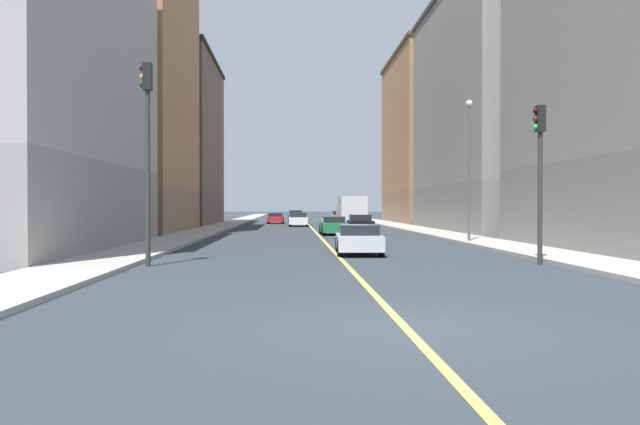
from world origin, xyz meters
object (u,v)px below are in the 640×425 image
(building_left_mid, at_px, (494,111))
(building_right_distant, at_px, (173,141))
(car_silver, at_px, (359,240))
(car_green, at_px, (333,226))
(traffic_light_left_near, at_px, (540,161))
(car_black, at_px, (360,223))
(building_right_corner, at_px, (16,60))
(building_right_midblock, at_px, (126,70))
(car_blue, at_px, (296,216))
(car_orange, at_px, (339,217))
(building_left_far, at_px, (431,139))
(car_white, at_px, (299,220))
(car_red, at_px, (276,218))
(traffic_light_right_near, at_px, (147,137))
(box_truck, at_px, (351,210))
(street_lamp_left_near, at_px, (469,156))

(building_left_mid, height_order, building_right_distant, building_left_mid)
(building_left_mid, relative_size, car_silver, 5.59)
(car_green, distance_m, car_silver, 17.71)
(building_left_mid, distance_m, traffic_light_left_near, 29.90)
(building_right_distant, bearing_deg, car_black, -40.72)
(building_right_corner, distance_m, car_green, 22.69)
(building_right_midblock, xyz_separation_m, building_right_distant, (-0.00, 19.05, -3.40))
(car_blue, bearing_deg, car_silver, -87.67)
(traffic_light_left_near, height_order, car_green, traffic_light_left_near)
(car_orange, bearing_deg, traffic_light_left_near, -87.18)
(car_blue, height_order, car_silver, car_blue)
(building_right_corner, distance_m, car_blue, 52.66)
(building_left_far, bearing_deg, car_black, -116.91)
(car_white, bearing_deg, car_green, -83.07)
(car_green, bearing_deg, car_red, 99.46)
(car_red, relative_size, car_green, 1.08)
(building_right_distant, distance_m, traffic_light_right_near, 46.68)
(traffic_light_left_near, bearing_deg, building_right_midblock, 127.92)
(building_left_mid, xyz_separation_m, building_right_corner, (-28.46, -20.56, -0.96))
(building_right_distant, distance_m, box_truck, 20.22)
(building_left_mid, height_order, building_right_midblock, building_right_midblock)
(building_left_far, bearing_deg, traffic_light_right_near, -112.34)
(building_right_midblock, bearing_deg, car_blue, 67.52)
(traffic_light_left_near, distance_m, box_truck, 41.51)
(street_lamp_left_near, bearing_deg, car_orange, 94.98)
(car_black, xyz_separation_m, car_green, (-2.75, -7.83, 0.00))
(building_right_distant, bearing_deg, traffic_light_right_near, -80.65)
(car_silver, height_order, car_orange, car_orange)
(traffic_light_right_near, bearing_deg, street_lamp_left_near, 40.42)
(building_right_midblock, xyz_separation_m, street_lamp_left_near, (21.89, -14.58, -7.47))
(building_left_far, relative_size, car_black, 4.81)
(building_right_corner, relative_size, traffic_light_right_near, 2.84)
(building_right_midblock, height_order, car_green, building_right_midblock)
(building_right_corner, height_order, traffic_light_right_near, building_right_corner)
(car_silver, distance_m, box_truck, 36.73)
(traffic_light_left_near, bearing_deg, building_left_mid, 75.00)
(car_blue, bearing_deg, building_left_mid, -62.60)
(building_left_mid, distance_m, box_truck, 18.35)
(traffic_light_left_near, distance_m, street_lamp_left_near, 12.31)
(building_right_corner, height_order, traffic_light_left_near, building_right_corner)
(traffic_light_right_near, bearing_deg, car_red, 86.52)
(building_left_mid, relative_size, building_left_far, 1.14)
(building_right_midblock, xyz_separation_m, car_white, (13.10, 13.66, -11.49))
(building_right_corner, distance_m, building_right_midblock, 19.39)
(street_lamp_left_near, distance_m, car_red, 40.09)
(building_left_mid, height_order, car_orange, building_left_mid)
(car_orange, bearing_deg, car_blue, 149.08)
(car_black, bearing_deg, building_left_mid, -11.03)
(car_blue, relative_size, box_truck, 0.65)
(building_left_mid, bearing_deg, building_right_midblock, -176.97)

